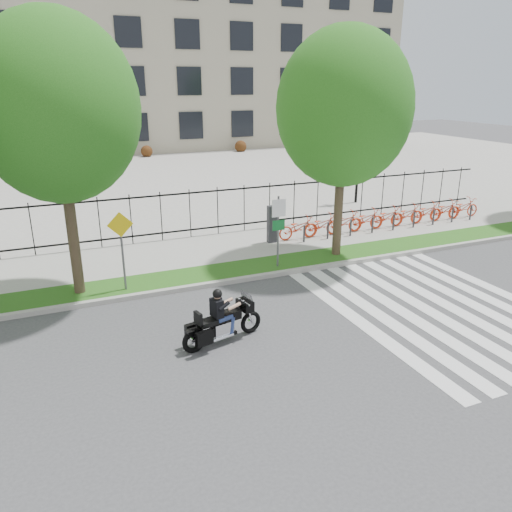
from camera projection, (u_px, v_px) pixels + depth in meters
name	position (u px, v px, depth m)	size (l,w,h in m)	color
ground	(290.00, 338.00, 12.90)	(120.00, 120.00, 0.00)	#3E3F41
curb	(234.00, 281.00, 16.43)	(60.00, 0.20, 0.15)	#9F9D95
grass_verge	(225.00, 272.00, 17.17)	(60.00, 1.50, 0.15)	#245314
sidewalk	(204.00, 251.00, 19.34)	(60.00, 3.50, 0.15)	gray
plaza	(128.00, 176.00, 34.59)	(80.00, 34.00, 0.10)	gray
crosswalk_stripes	(437.00, 307.00, 14.67)	(5.70, 8.00, 0.01)	silver
iron_fence	(190.00, 213.00, 20.50)	(30.00, 0.06, 2.00)	black
office_building	(85.00, 41.00, 48.60)	(60.00, 21.90, 20.15)	#A59D85
lamp_post_right	(359.00, 144.00, 25.95)	(1.06, 0.70, 4.25)	black
street_tree_1	(57.00, 109.00, 13.59)	(4.53, 4.53, 8.04)	#34281C
street_tree_2	(344.00, 108.00, 17.03)	(4.69, 4.69, 7.97)	#34281C
bike_share_station	(385.00, 217.00, 22.01)	(11.05, 0.85, 1.50)	#2D2D33
sign_pole_regulatory	(278.00, 223.00, 16.97)	(0.50, 0.09, 2.50)	#59595B
sign_pole_warning	(122.00, 241.00, 15.04)	(0.78, 0.09, 2.49)	#59595B
motorcycle_rider	(223.00, 321.00, 12.53)	(2.29, 0.96, 1.79)	black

